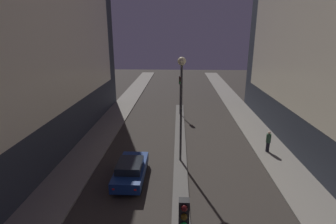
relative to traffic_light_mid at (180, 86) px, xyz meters
The scene contains 6 objects.
building_left 17.15m from the traffic_light_mid, 139.95° to the right, with size 6.01×32.11×21.20m.
median_strip 11.04m from the traffic_light_mid, 90.00° to the right, with size 0.96×29.16×0.15m.
traffic_light_mid is the anchor object (origin of this frame).
street_lamp 11.89m from the traffic_light_mid, 90.00° to the right, with size 0.58×0.58×7.66m.
car_left_lane 15.00m from the traffic_light_mid, 102.80° to the right, with size 1.82×4.43×1.47m.
pedestrian_on_right_sidewalk 12.36m from the traffic_light_mid, 54.37° to the right, with size 0.37×0.37×1.73m.
Camera 1 is at (-0.21, -3.48, 9.36)m, focal length 28.00 mm.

